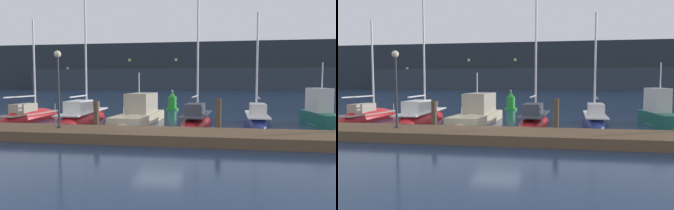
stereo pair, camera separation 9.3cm
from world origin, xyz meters
The scene contains 13 objects.
ground_plane centered at (0.00, 0.00, 0.00)m, with size 400.00×400.00×0.00m, color #192D4C.
dock centered at (0.00, -2.44, 0.23)m, with size 26.65×2.80×0.45m, color brown.
mooring_pile_1 centered at (-3.09, -0.79, 0.81)m, with size 0.28×0.28×1.63m, color #4C3D2D.
mooring_pile_2 centered at (3.09, -0.79, 0.90)m, with size 0.28×0.28×1.80m, color #4C3D2D.
sailboat_berth_1 centered at (-9.52, 3.51, 0.10)m, with size 2.02×5.82×7.60m.
sailboat_berth_2 centered at (-5.73, 3.51, 0.13)m, with size 2.36×7.49×11.38m.
motorboat_berth_3 centered at (-2.01, 3.70, 0.28)m, with size 2.45×6.74×3.87m.
sailboat_berth_4 centered at (1.69, 3.37, 0.16)m, with size 2.03×5.94×8.14m.
sailboat_berth_5 centered at (5.31, 3.50, 0.12)m, with size 1.61×5.72×7.56m.
motorboat_berth_6 centered at (9.02, 3.84, 0.46)m, with size 1.85×4.72×4.22m.
channel_buoy centered at (-1.37, 13.39, 0.67)m, with size 1.19×1.19×1.83m.
dock_lamppost centered at (-4.31, -2.36, 2.90)m, with size 0.32×0.32×3.62m.
hillside_backdrop centered at (2.29, 90.43, 6.75)m, with size 240.00×23.00×14.65m.
Camera 1 is at (3.32, -16.61, 2.65)m, focal length 35.00 mm.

